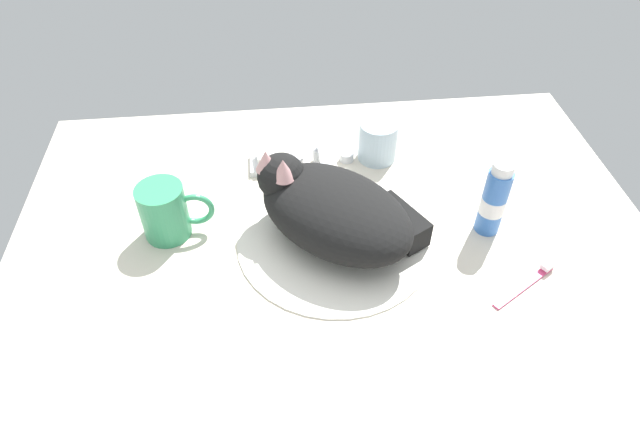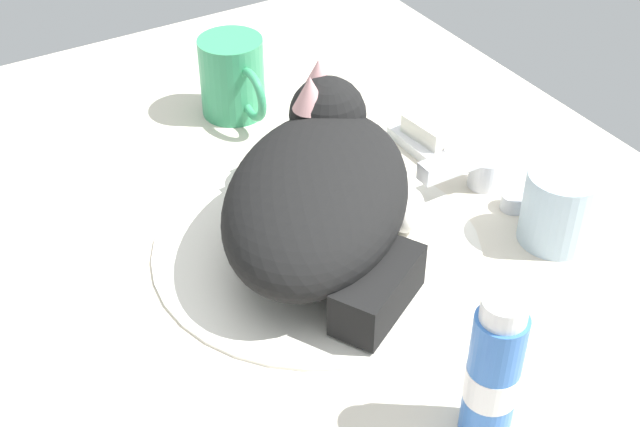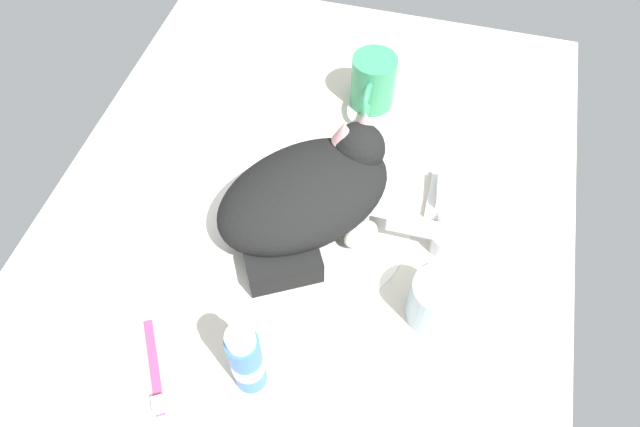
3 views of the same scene
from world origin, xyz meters
The scene contains 10 objects.
ground_plane centered at (0.00, 0.00, -1.50)cm, with size 110.00×82.50×3.00cm, color beige.
sink_basin centered at (0.00, 0.00, 0.34)cm, with size 33.20×33.20×0.69cm, color white.
faucet centered at (0.00, 20.04, 2.41)cm, with size 12.71×10.51×5.49cm.
cat centered at (-0.52, 0.81, 6.57)cm, with size 31.84×31.60×14.06cm.
coffee_mug centered at (-27.85, 4.71, 4.92)cm, with size 12.32×7.86×9.85cm.
rinse_cup centered at (11.00, 21.66, 4.02)cm, with size 7.46×7.46×8.03cm.
soap_dish centered at (-9.53, 21.20, 0.60)cm, with size 9.00×6.40×1.20cm, color white.
soap_bar centered at (-9.53, 21.20, 2.31)cm, with size 6.08×4.24×2.22cm, color white.
toothpaste_bottle centered at (26.37, -0.11, 6.66)cm, with size 4.22×4.22×14.26cm.
toothbrush centered at (28.95, -12.69, 0.53)cm, with size 12.25×8.14×1.60cm.
Camera 3 is at (48.91, 15.30, 75.65)cm, focal length 32.56 mm.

